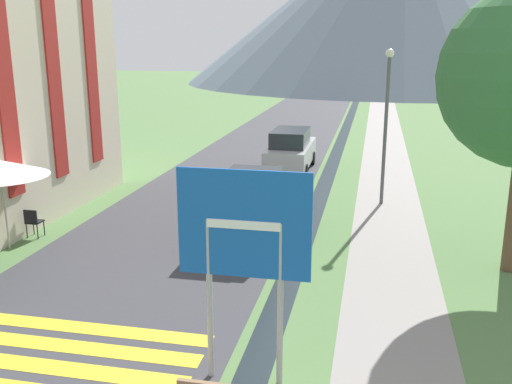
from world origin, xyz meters
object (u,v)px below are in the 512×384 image
object	(u,v)px
cafe_umbrella_middle_white	(0,168)
cafe_chair_far_right	(33,220)
streetlamp	(386,114)
parked_car_far	(291,150)
road_sign	(244,243)
parked_car_near	(251,203)

from	to	relation	value
cafe_umbrella_middle_white	cafe_chair_far_right	bearing A→B (deg)	78.81
cafe_chair_far_right	cafe_umbrella_middle_white	distance (m)	1.95
cafe_umbrella_middle_white	streetlamp	size ratio (longest dim) A/B	0.48
parked_car_far	streetlamp	bearing A→B (deg)	-49.27
road_sign	parked_car_near	distance (m)	7.64
road_sign	cafe_chair_far_right	bearing A→B (deg)	142.81
parked_car_far	cafe_umbrella_middle_white	bearing A→B (deg)	-118.83
road_sign	cafe_umbrella_middle_white	size ratio (longest dim) A/B	1.44
cafe_chair_far_right	parked_car_near	bearing A→B (deg)	15.17
cafe_chair_far_right	streetlamp	xyz separation A→B (m)	(9.77, 5.68, 2.58)
road_sign	cafe_chair_far_right	xyz separation A→B (m)	(-7.50, 5.69, -1.91)
cafe_chair_far_right	cafe_umbrella_middle_white	world-z (taller)	cafe_umbrella_middle_white
parked_car_near	cafe_chair_far_right	distance (m)	6.24
cafe_chair_far_right	cafe_umbrella_middle_white	size ratio (longest dim) A/B	0.34
parked_car_near	cafe_umbrella_middle_white	size ratio (longest dim) A/B	1.79
road_sign	parked_car_near	size ratio (longest dim) A/B	0.81
cafe_umbrella_middle_white	parked_car_far	bearing A→B (deg)	61.17
parked_car_far	parked_car_near	bearing A→B (deg)	-89.39
parked_car_far	cafe_chair_far_right	bearing A→B (deg)	-120.20
parked_car_far	cafe_umbrella_middle_white	world-z (taller)	cafe_umbrella_middle_white
cafe_umbrella_middle_white	streetlamp	world-z (taller)	streetlamp
parked_car_near	parked_car_far	distance (m)	8.51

